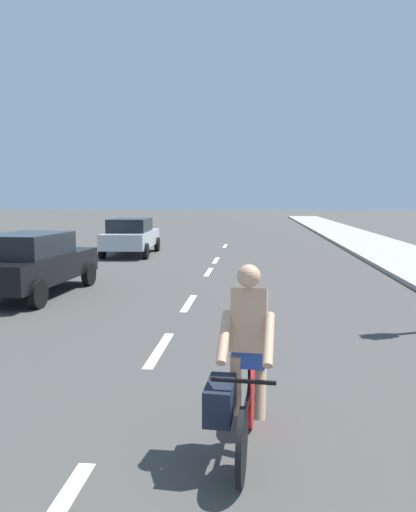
# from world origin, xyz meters

# --- Properties ---
(ground_plane) EXTENTS (160.00, 160.00, 0.00)m
(ground_plane) POSITION_xyz_m (0.00, 20.00, 0.00)
(ground_plane) COLOR #423F3D
(sidewalk_strip) EXTENTS (3.60, 80.00, 0.14)m
(sidewalk_strip) POSITION_xyz_m (7.53, 22.00, 0.07)
(sidewalk_strip) COLOR #9E998E
(sidewalk_strip) RESTS_ON ground
(lane_stripe_2) EXTENTS (0.16, 1.80, 0.01)m
(lane_stripe_2) POSITION_xyz_m (0.00, 7.49, 0.00)
(lane_stripe_2) COLOR white
(lane_stripe_2) RESTS_ON ground
(lane_stripe_3) EXTENTS (0.16, 1.80, 0.01)m
(lane_stripe_3) POSITION_xyz_m (0.00, 10.90, 0.00)
(lane_stripe_3) COLOR white
(lane_stripe_3) RESTS_ON ground
(lane_stripe_4) EXTENTS (0.16, 1.80, 0.01)m
(lane_stripe_4) POSITION_xyz_m (0.00, 15.62, 0.00)
(lane_stripe_4) COLOR white
(lane_stripe_4) RESTS_ON ground
(lane_stripe_5) EXTENTS (0.16, 1.80, 0.01)m
(lane_stripe_5) POSITION_xyz_m (0.00, 18.56, 0.00)
(lane_stripe_5) COLOR white
(lane_stripe_5) RESTS_ON ground
(lane_stripe_6) EXTENTS (0.16, 1.80, 0.01)m
(lane_stripe_6) POSITION_xyz_m (0.00, 24.24, 0.00)
(lane_stripe_6) COLOR white
(lane_stripe_6) RESTS_ON ground
(cyclist) EXTENTS (0.63, 1.71, 1.82)m
(cyclist) POSITION_xyz_m (1.41, 4.51, 0.83)
(cyclist) COLOR black
(cyclist) RESTS_ON ground
(parked_car_black) EXTENTS (2.10, 4.21, 1.57)m
(parked_car_black) POSITION_xyz_m (-4.03, 11.44, 0.84)
(parked_car_black) COLOR black
(parked_car_black) RESTS_ON ground
(parked_car_silver) EXTENTS (2.10, 4.27, 1.57)m
(parked_car_silver) POSITION_xyz_m (-3.77, 20.02, 0.84)
(parked_car_silver) COLOR #B7BABF
(parked_car_silver) RESTS_ON ground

